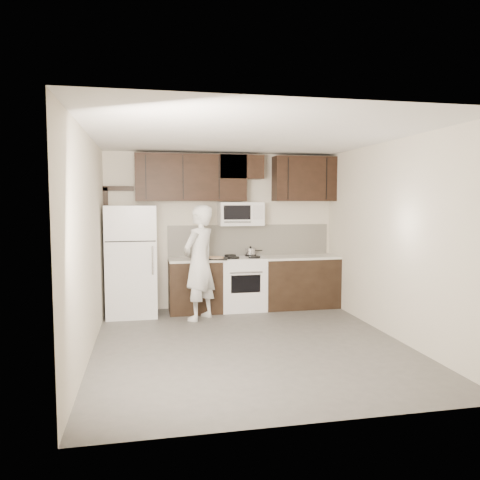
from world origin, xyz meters
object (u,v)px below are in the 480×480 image
object	(u,v)px
microwave	(241,214)
stove	(242,283)
refrigerator	(132,261)
person	(199,263)

from	to	relation	value
microwave	stove	bearing A→B (deg)	-89.90
refrigerator	person	xyz separation A→B (m)	(1.05, -0.48, 0.01)
person	microwave	bearing A→B (deg)	173.01
microwave	refrigerator	bearing A→B (deg)	-174.85
refrigerator	person	distance (m)	1.16
refrigerator	person	world-z (taller)	person
refrigerator	person	size ratio (longest dim) A/B	0.99
person	refrigerator	bearing A→B (deg)	-70.78
stove	refrigerator	size ratio (longest dim) A/B	0.52
stove	microwave	world-z (taller)	microwave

